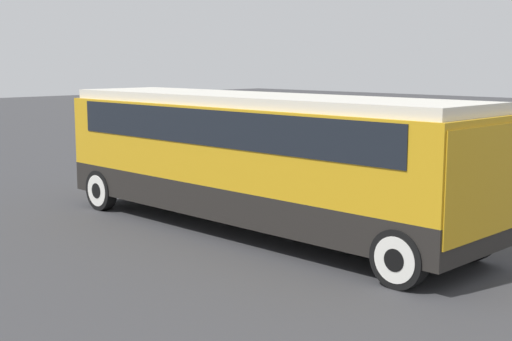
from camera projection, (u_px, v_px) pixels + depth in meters
ground_plane at (256, 231)px, 15.84m from camera, size 120.00×120.00×0.00m
tour_bus at (259, 150)px, 15.49m from camera, size 10.73×2.66×3.02m
parked_car_near at (480, 163)px, 21.63m from camera, size 4.52×1.93×1.37m
parked_car_mid at (413, 179)px, 18.27m from camera, size 4.11×1.85×1.50m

